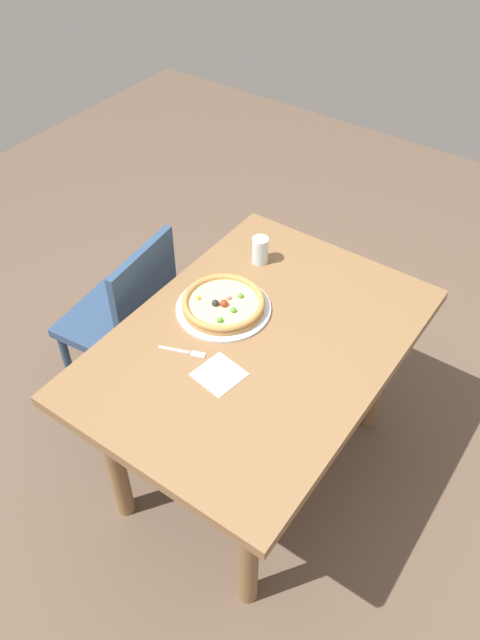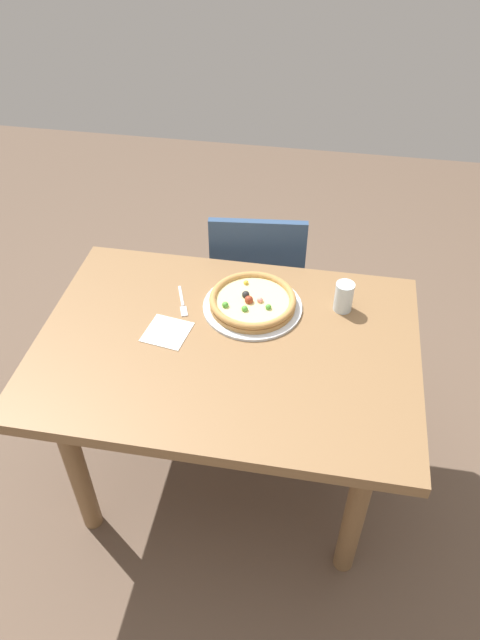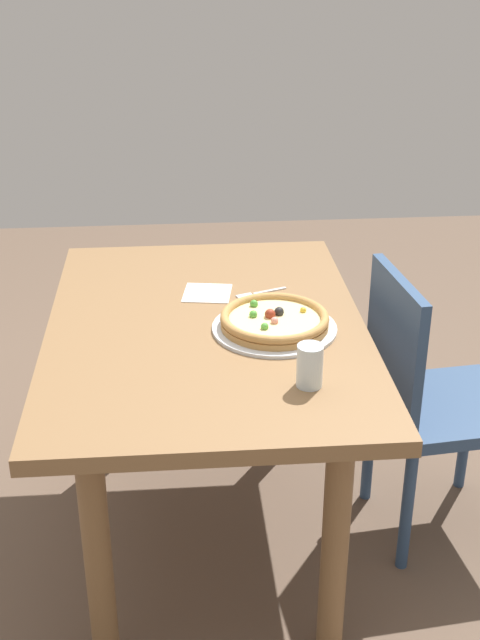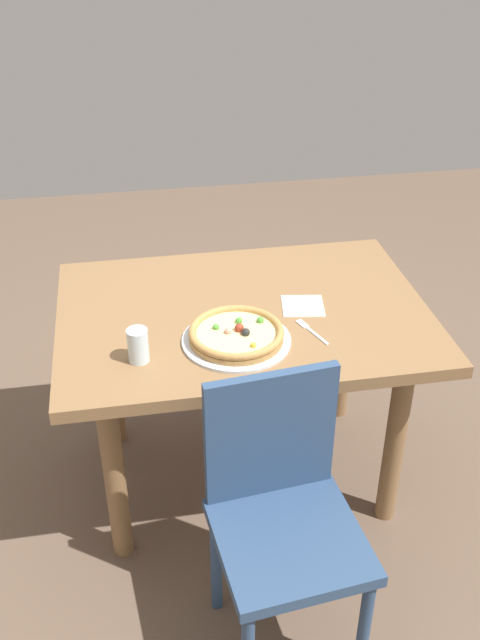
% 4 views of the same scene
% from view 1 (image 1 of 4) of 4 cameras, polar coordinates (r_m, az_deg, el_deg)
% --- Properties ---
extents(ground_plane, '(6.00, 6.00, 0.00)m').
position_cam_1_polar(ground_plane, '(2.72, 1.29, -12.90)').
color(ground_plane, brown).
extents(dining_table, '(1.24, 0.88, 0.75)m').
position_cam_1_polar(dining_table, '(2.21, 1.55, -3.75)').
color(dining_table, olive).
rests_on(dining_table, ground).
extents(chair_near, '(0.44, 0.44, 0.88)m').
position_cam_1_polar(chair_near, '(2.64, -10.33, 0.16)').
color(chair_near, navy).
rests_on(chair_near, ground).
extents(plate, '(0.34, 0.34, 0.01)m').
position_cam_1_polar(plate, '(2.24, -1.53, 1.09)').
color(plate, silver).
rests_on(plate, dining_table).
extents(pizza, '(0.30, 0.30, 0.05)m').
position_cam_1_polar(pizza, '(2.22, -1.54, 1.56)').
color(pizza, '#B78447').
rests_on(pizza, plate).
extents(fork, '(0.07, 0.16, 0.00)m').
position_cam_1_polar(fork, '(2.10, -4.99, -2.95)').
color(fork, silver).
rests_on(fork, dining_table).
extents(drinking_glass, '(0.06, 0.06, 0.11)m').
position_cam_1_polar(drinking_glass, '(2.42, 1.87, 6.44)').
color(drinking_glass, silver).
rests_on(drinking_glass, dining_table).
extents(napkin, '(0.16, 0.16, 0.00)m').
position_cam_1_polar(napkin, '(2.02, -1.93, -5.02)').
color(napkin, white).
rests_on(napkin, dining_table).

